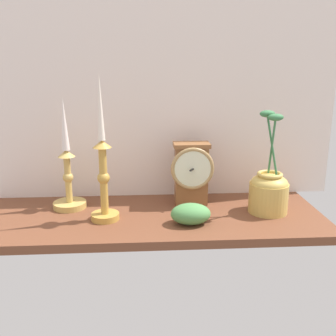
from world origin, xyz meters
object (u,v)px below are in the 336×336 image
at_px(mantel_clock, 191,172).
at_px(candlestick_tall_left, 68,176).
at_px(brass_vase_jar, 269,190).
at_px(candlestick_tall_center, 103,174).

bearing_deg(mantel_clock, candlestick_tall_left, -178.85).
bearing_deg(candlestick_tall_left, mantel_clock, 1.15).
bearing_deg(brass_vase_jar, candlestick_tall_center, -176.84).
height_order(mantel_clock, candlestick_tall_center, candlestick_tall_center).
relative_size(mantel_clock, candlestick_tall_center, 0.48).
distance_m(mantel_clock, candlestick_tall_center, 0.28).
distance_m(mantel_clock, candlestick_tall_left, 0.37).
height_order(candlestick_tall_center, brass_vase_jar, candlestick_tall_center).
xyz_separation_m(candlestick_tall_left, candlestick_tall_center, (0.12, -0.10, 0.03)).
xyz_separation_m(mantel_clock, candlestick_tall_left, (-0.37, -0.01, -0.00)).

